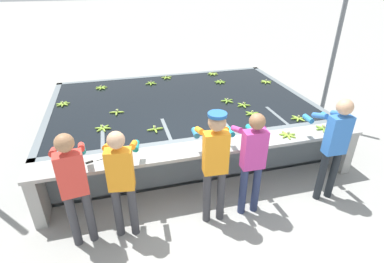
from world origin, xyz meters
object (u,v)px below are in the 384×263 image
at_px(worker_0, 73,181).
at_px(worker_3, 252,156).
at_px(banana_bunch_floating_2, 213,74).
at_px(banana_bunch_floating_8, 167,78).
at_px(banana_bunch_floating_12, 298,118).
at_px(banana_bunch_ledge_1, 323,128).
at_px(banana_bunch_floating_1, 151,83).
at_px(knife_0, 94,161).
at_px(banana_bunch_floating_6, 117,112).
at_px(banana_bunch_floating_13, 266,82).
at_px(banana_bunch_floating_10, 220,82).
at_px(banana_bunch_floating_11, 103,128).
at_px(banana_bunch_floating_0, 252,114).
at_px(banana_bunch_floating_9, 101,88).
at_px(banana_bunch_ledge_0, 288,135).
at_px(worker_1, 121,176).
at_px(banana_bunch_floating_5, 155,129).
at_px(banana_bunch_floating_3, 243,105).
at_px(worker_2, 215,158).
at_px(worker_4, 334,141).
at_px(support_post_right, 333,56).
at_px(banana_bunch_floating_4, 227,101).
at_px(banana_bunch_floating_7, 63,104).

distance_m(worker_0, worker_3, 2.31).
height_order(banana_bunch_floating_2, banana_bunch_floating_8, same).
relative_size(worker_3, banana_bunch_floating_2, 5.73).
height_order(banana_bunch_floating_12, banana_bunch_ledge_1, banana_bunch_ledge_1).
bearing_deg(banana_bunch_floating_1, knife_0, -112.03).
height_order(banana_bunch_floating_6, banana_bunch_floating_13, same).
relative_size(banana_bunch_floating_10, banana_bunch_floating_11, 1.00).
distance_m(banana_bunch_floating_0, banana_bunch_floating_9, 3.47).
bearing_deg(banana_bunch_floating_12, banana_bunch_floating_9, 142.90).
height_order(banana_bunch_floating_10, banana_bunch_ledge_0, banana_bunch_ledge_0).
bearing_deg(worker_1, banana_bunch_floating_1, 76.30).
relative_size(worker_0, banana_bunch_floating_6, 5.74).
xyz_separation_m(banana_bunch_floating_5, banana_bunch_floating_13, (2.94, 1.73, -0.00)).
relative_size(worker_3, knife_0, 4.70).
relative_size(banana_bunch_floating_0, banana_bunch_floating_3, 1.02).
height_order(banana_bunch_floating_13, knife_0, banana_bunch_floating_13).
relative_size(worker_2, banana_bunch_floating_6, 5.97).
bearing_deg(banana_bunch_floating_10, worker_4, -80.80).
height_order(banana_bunch_floating_8, banana_bunch_ledge_0, banana_bunch_ledge_0).
bearing_deg(worker_1, banana_bunch_floating_2, 57.42).
distance_m(banana_bunch_floating_3, banana_bunch_floating_8, 2.39).
bearing_deg(support_post_right, worker_3, -142.18).
height_order(banana_bunch_floating_9, banana_bunch_ledge_1, banana_bunch_ledge_1).
bearing_deg(banana_bunch_floating_9, banana_bunch_floating_0, -38.90).
relative_size(banana_bunch_floating_4, banana_bunch_floating_7, 0.99).
distance_m(banana_bunch_floating_3, banana_bunch_floating_5, 1.93).
bearing_deg(banana_bunch_floating_12, worker_3, -142.94).
bearing_deg(worker_4, banana_bunch_floating_10, 99.20).
bearing_deg(banana_bunch_floating_3, knife_0, -155.58).
distance_m(banana_bunch_floating_8, banana_bunch_ledge_1, 3.94).
bearing_deg(banana_bunch_floating_0, worker_4, -68.68).
xyz_separation_m(banana_bunch_floating_2, banana_bunch_floating_4, (-0.30, -1.82, 0.00)).
bearing_deg(banana_bunch_floating_8, banana_bunch_floating_12, -57.76).
bearing_deg(banana_bunch_floating_8, banana_bunch_floating_9, -167.85).
relative_size(worker_1, knife_0, 4.62).
bearing_deg(banana_bunch_floating_0, worker_1, -149.58).
relative_size(banana_bunch_floating_11, banana_bunch_floating_13, 0.99).
bearing_deg(worker_0, banana_bunch_floating_10, 47.24).
bearing_deg(banana_bunch_ledge_0, banana_bunch_floating_1, 119.65).
bearing_deg(worker_0, knife_0, 69.87).
bearing_deg(banana_bunch_floating_0, banana_bunch_floating_11, 177.58).
distance_m(worker_2, banana_bunch_floating_4, 2.43).
distance_m(worker_0, banana_bunch_floating_3, 3.55).
bearing_deg(banana_bunch_floating_9, worker_2, -68.42).
bearing_deg(banana_bunch_floating_3, banana_bunch_ledge_1, -55.27).
bearing_deg(worker_4, banana_bunch_floating_13, 80.34).
distance_m(worker_1, banana_bunch_floating_0, 2.85).
distance_m(banana_bunch_floating_0, banana_bunch_ledge_1, 1.24).
bearing_deg(worker_2, banana_bunch_floating_12, 29.10).
height_order(banana_bunch_floating_8, banana_bunch_ledge_1, banana_bunch_ledge_1).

